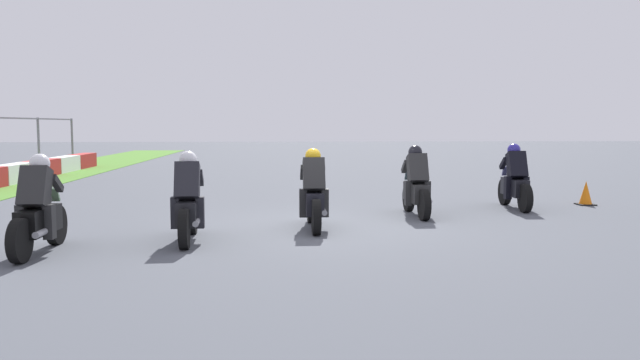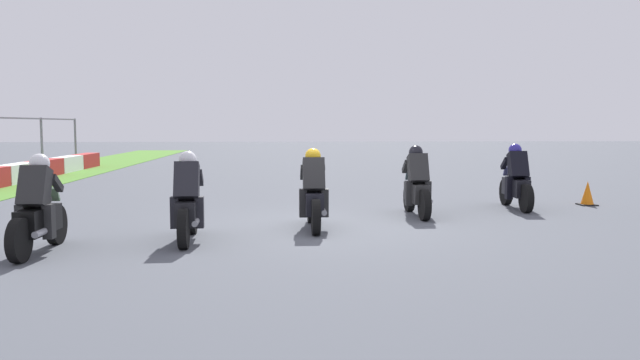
{
  "view_description": "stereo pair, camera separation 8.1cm",
  "coord_description": "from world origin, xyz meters",
  "px_view_note": "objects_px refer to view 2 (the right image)",
  "views": [
    {
      "loc": [
        -11.88,
        0.78,
        1.95
      ],
      "look_at": [
        -0.05,
        0.01,
        0.9
      ],
      "focal_mm": 35.2,
      "sensor_mm": 36.0,
      "label": 1
    },
    {
      "loc": [
        -11.88,
        0.7,
        1.95
      ],
      "look_at": [
        -0.05,
        0.01,
        0.9
      ],
      "focal_mm": 35.2,
      "sensor_mm": 36.0,
      "label": 2
    }
  ],
  "objects_px": {
    "rider_lane_a": "(516,182)",
    "rider_lane_c": "(314,196)",
    "rider_lane_e": "(38,212)",
    "traffic_cone": "(587,194)",
    "rider_lane_d": "(188,204)",
    "rider_lane_b": "(417,187)"
  },
  "relations": [
    {
      "from": "rider_lane_b",
      "to": "rider_lane_d",
      "type": "xyz_separation_m",
      "value": [
        -2.67,
        4.44,
        0.0
      ]
    },
    {
      "from": "rider_lane_d",
      "to": "traffic_cone",
      "type": "xyz_separation_m",
      "value": [
        4.17,
        -8.95,
        -0.35
      ]
    },
    {
      "from": "rider_lane_a",
      "to": "rider_lane_c",
      "type": "bearing_deg",
      "value": 119.58
    },
    {
      "from": "rider_lane_c",
      "to": "traffic_cone",
      "type": "bearing_deg",
      "value": -66.74
    },
    {
      "from": "rider_lane_c",
      "to": "rider_lane_d",
      "type": "relative_size",
      "value": 1.0
    },
    {
      "from": "rider_lane_b",
      "to": "rider_lane_e",
      "type": "distance_m",
      "value": 7.45
    },
    {
      "from": "rider_lane_a",
      "to": "rider_lane_c",
      "type": "xyz_separation_m",
      "value": [
        -2.52,
        4.82,
        0.0
      ]
    },
    {
      "from": "rider_lane_d",
      "to": "rider_lane_e",
      "type": "height_order",
      "value": "same"
    },
    {
      "from": "rider_lane_a",
      "to": "rider_lane_d",
      "type": "xyz_separation_m",
      "value": [
        -3.65,
        6.98,
        0.0
      ]
    },
    {
      "from": "rider_lane_d",
      "to": "traffic_cone",
      "type": "relative_size",
      "value": 3.5
    },
    {
      "from": "rider_lane_a",
      "to": "rider_lane_d",
      "type": "height_order",
      "value": "same"
    },
    {
      "from": "rider_lane_d",
      "to": "traffic_cone",
      "type": "bearing_deg",
      "value": -67.7
    },
    {
      "from": "rider_lane_e",
      "to": "traffic_cone",
      "type": "relative_size",
      "value": 3.49
    },
    {
      "from": "traffic_cone",
      "to": "rider_lane_c",
      "type": "bearing_deg",
      "value": 114.11
    },
    {
      "from": "rider_lane_c",
      "to": "rider_lane_d",
      "type": "distance_m",
      "value": 2.44
    },
    {
      "from": "rider_lane_e",
      "to": "traffic_cone",
      "type": "distance_m",
      "value": 12.17
    },
    {
      "from": "rider_lane_c",
      "to": "rider_lane_d",
      "type": "height_order",
      "value": "same"
    },
    {
      "from": "rider_lane_e",
      "to": "traffic_cone",
      "type": "height_order",
      "value": "rider_lane_e"
    },
    {
      "from": "rider_lane_c",
      "to": "rider_lane_e",
      "type": "relative_size",
      "value": 1.0
    },
    {
      "from": "rider_lane_d",
      "to": "rider_lane_e",
      "type": "bearing_deg",
      "value": 109.49
    },
    {
      "from": "rider_lane_d",
      "to": "rider_lane_e",
      "type": "relative_size",
      "value": 1.0
    },
    {
      "from": "rider_lane_b",
      "to": "rider_lane_e",
      "type": "height_order",
      "value": "same"
    }
  ]
}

